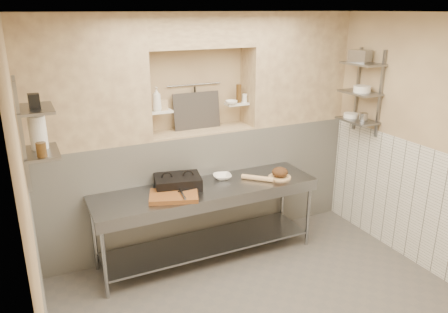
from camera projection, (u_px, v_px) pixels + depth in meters
ceiling at (284, 6)px, 3.38m from camera, size 4.00×3.90×0.10m
wall_left at (23, 227)px, 3.01m from camera, size 0.10×3.90×2.80m
wall_right at (439, 149)px, 4.69m from camera, size 0.10×3.90×2.80m
wall_back at (193, 127)px, 5.56m from camera, size 4.00×0.10×2.80m
backwall_lower at (201, 184)px, 5.57m from camera, size 4.00×0.40×1.40m
alcove_sill at (200, 131)px, 5.34m from camera, size 1.30×0.40×0.02m
backwall_pillar_left at (83, 82)px, 4.58m from camera, size 1.35×0.40×1.40m
backwall_pillar_right at (294, 68)px, 5.66m from camera, size 1.35×0.40×1.40m
backwall_header at (198, 30)px, 4.96m from camera, size 1.30×0.40×0.40m
wainscot_left at (46, 309)px, 3.26m from camera, size 0.02×3.90×1.40m
wainscot_right at (425, 209)px, 4.89m from camera, size 0.02×3.90×1.40m
alcove_shelf_left at (160, 112)px, 5.04m from camera, size 0.28×0.16×0.02m
alcove_shelf_right at (237, 104)px, 5.45m from camera, size 0.28×0.16×0.02m
utensil_rail at (194, 85)px, 5.31m from camera, size 0.70×0.02×0.02m
hanging_steel at (195, 99)px, 5.35m from camera, size 0.02×0.02×0.30m
splash_panel at (197, 111)px, 5.35m from camera, size 0.60×0.08×0.45m
shelf_rail_left_a at (21, 127)px, 3.98m from camera, size 0.03×0.03×0.95m
shelf_rail_left_b at (22, 139)px, 3.64m from camera, size 0.03×0.03×0.95m
wall_shelf_left_lower at (41, 152)px, 3.93m from camera, size 0.30×0.50×0.02m
wall_shelf_left_upper at (35, 109)px, 3.80m from camera, size 0.30×0.50×0.03m
shelf_rail_right_a at (357, 89)px, 5.58m from camera, size 0.03×0.03×1.05m
shelf_rail_right_b at (380, 95)px, 5.24m from camera, size 0.03×0.03×1.05m
wall_shelf_right_lower at (357, 120)px, 5.46m from camera, size 0.30×0.50×0.02m
wall_shelf_right_mid at (360, 93)px, 5.35m from camera, size 0.30×0.50×0.02m
wall_shelf_right_upper at (363, 64)px, 5.24m from camera, size 0.30×0.50×0.03m
prep_table at (207, 208)px, 5.04m from camera, size 2.60×0.70×0.90m
panini_press at (178, 182)px, 4.93m from camera, size 0.57×0.47×0.14m
cutting_board at (174, 196)px, 4.68m from camera, size 0.61×0.51×0.05m
knife_blade at (189, 190)px, 4.78m from camera, size 0.27×0.05×0.01m
tongs at (182, 194)px, 4.64m from camera, size 0.06×0.27×0.02m
mixing_bowl at (222, 177)px, 5.21m from camera, size 0.26×0.26×0.05m
rolling_pin at (258, 178)px, 5.16m from camera, size 0.32×0.31×0.06m
bread_board at (280, 177)px, 5.24m from camera, size 0.27×0.27×0.02m
bread_loaf at (280, 172)px, 5.22m from camera, size 0.19×0.19×0.12m
bottle_soap at (157, 99)px, 4.97m from camera, size 0.11×0.11×0.28m
jar_alcove at (163, 105)px, 5.05m from camera, size 0.08×0.08×0.12m
bowl_alcove at (231, 102)px, 5.36m from camera, size 0.15×0.15×0.05m
condiment_a at (239, 94)px, 5.43m from camera, size 0.06×0.06×0.22m
condiment_b at (238, 93)px, 5.44m from camera, size 0.06×0.06×0.23m
condiment_c at (245, 98)px, 5.45m from camera, size 0.06×0.06×0.11m
jug_left at (38, 133)px, 3.95m from camera, size 0.15×0.15×0.30m
jar_left at (41, 150)px, 3.76m from camera, size 0.09×0.09×0.13m
box_left_upper at (34, 101)px, 3.74m from camera, size 0.09×0.09×0.13m
bowl_right at (351, 115)px, 5.56m from camera, size 0.18×0.18×0.05m
canister_right at (364, 117)px, 5.35m from camera, size 0.10×0.10×0.10m
bowl_right_mid at (362, 89)px, 5.31m from camera, size 0.21×0.21×0.08m
basket_right at (360, 56)px, 5.26m from camera, size 0.25×0.28×0.15m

